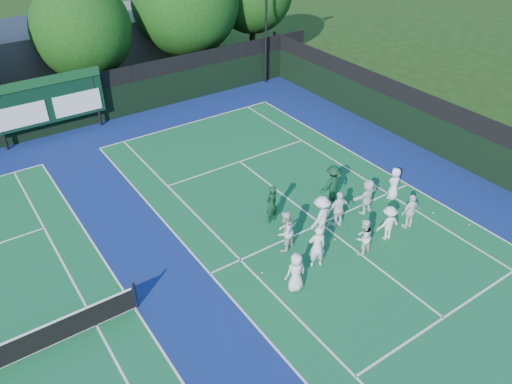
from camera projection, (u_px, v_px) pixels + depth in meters
ground at (336, 236)px, 20.69m from camera, size 120.00×120.00×0.00m
court_apron at (198, 279)px, 18.56m from camera, size 34.00×32.00×0.01m
near_court at (321, 224)px, 21.37m from camera, size 11.05×23.85×0.01m
back_fence at (67, 108)px, 28.09m from camera, size 34.00×0.08×3.00m
divider_fence_right at (460, 140)px, 24.85m from camera, size 0.08×32.00×3.00m
scoreboard at (48, 101)px, 26.87m from camera, size 6.00×0.21×3.55m
clubhouse at (88, 47)px, 35.10m from camera, size 18.00×6.00×4.00m
tree_c at (84, 31)px, 30.17m from camera, size 5.98×5.98×7.50m
tree_d at (187, 3)px, 33.10m from camera, size 7.13×7.13×8.80m
tennis_ball_0 at (335, 239)px, 20.45m from camera, size 0.07×0.07×0.07m
tennis_ball_1 at (342, 203)px, 22.64m from camera, size 0.07×0.07×0.07m
tennis_ball_2 at (469, 225)px, 21.28m from camera, size 0.07×0.07×0.07m
tennis_ball_3 at (262, 273)px, 18.81m from camera, size 0.07×0.07×0.07m
tennis_ball_4 at (285, 222)px, 21.45m from camera, size 0.07×0.07×0.07m
tennis_ball_5 at (433, 213)px, 22.00m from camera, size 0.07×0.07×0.07m
player_front_0 at (296, 272)px, 17.72m from camera, size 0.84×0.60×1.60m
player_front_1 at (317, 247)px, 18.71m from camera, size 0.78×0.64×1.84m
player_front_2 at (363, 237)px, 19.38m from camera, size 0.85×0.71×1.59m
player_front_3 at (388, 223)px, 20.16m from camera, size 1.09×0.74×1.55m
player_front_4 at (410, 211)px, 20.77m from camera, size 0.98×0.49×1.62m
player_back_0 at (285, 231)px, 19.51m from camera, size 1.06×0.95×1.79m
player_back_1 at (321, 216)px, 20.27m from camera, size 1.34×0.99×1.85m
player_back_2 at (339, 209)px, 20.80m from camera, size 1.06×0.59×1.71m
player_back_3 at (367, 196)px, 21.69m from camera, size 1.58×0.69×1.64m
player_back_4 at (394, 183)px, 22.61m from camera, size 0.90×0.77×1.56m
coach_left at (271, 204)px, 21.05m from camera, size 0.72×0.53×1.79m
coach_right at (333, 184)px, 22.37m from camera, size 1.23×0.80×1.80m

